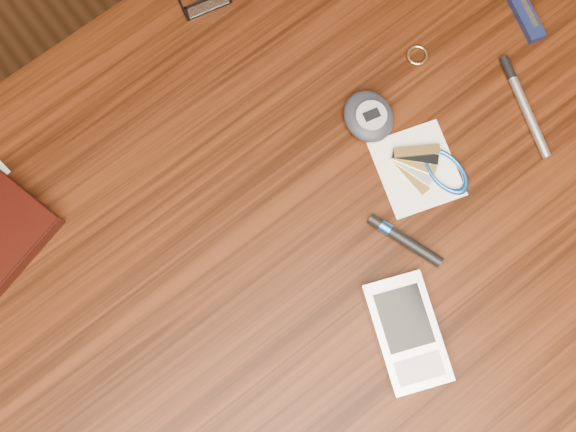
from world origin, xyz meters
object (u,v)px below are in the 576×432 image
at_px(pda_phone, 407,333).
at_px(pocket_knife, 522,8).
at_px(desk, 251,298).
at_px(silver_pen, 521,99).
at_px(pedometer, 369,116).
at_px(notepad_keys, 431,169).

distance_m(pda_phone, pocket_knife, 0.39).
bearing_deg(desk, pda_phone, -53.24).
height_order(desk, silver_pen, silver_pen).
bearing_deg(desk, pedometer, 17.07).
distance_m(desk, notepad_keys, 0.26).
height_order(notepad_keys, pocket_knife, pocket_knife).
xyz_separation_m(notepad_keys, pocket_knife, (0.20, 0.08, 0.00)).
height_order(pda_phone, silver_pen, pda_phone).
bearing_deg(notepad_keys, desk, 175.36).
bearing_deg(notepad_keys, pedometer, 101.72).
bearing_deg(silver_pen, pocket_knife, 48.42).
distance_m(pda_phone, pedometer, 0.23).
distance_m(notepad_keys, pocket_knife, 0.22).
relative_size(pda_phone, notepad_keys, 1.17).
bearing_deg(pedometer, pocket_knife, -0.87).
xyz_separation_m(pedometer, pocket_knife, (0.22, -0.00, -0.01)).
bearing_deg(pda_phone, silver_pen, 24.52).
bearing_deg(notepad_keys, silver_pen, 0.40).
distance_m(pedometer, notepad_keys, 0.09).
xyz_separation_m(desk, silver_pen, (0.37, -0.02, 0.11)).
relative_size(pedometer, notepad_keys, 0.64).
distance_m(notepad_keys, silver_pen, 0.13).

